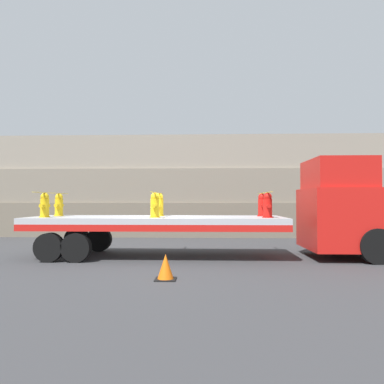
{
  "coord_description": "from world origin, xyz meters",
  "views": [
    {
      "loc": [
        1.61,
        -12.11,
        1.8
      ],
      "look_at": [
        1.13,
        0.0,
        2.1
      ],
      "focal_mm": 35.0,
      "sensor_mm": 36.0,
      "label": 1
    }
  ],
  "objects_px": {
    "fire_hydrant_yellow_far_0": "(59,205)",
    "traffic_cone": "(166,267)",
    "fire_hydrant_yellow_near_1": "(155,206)",
    "fire_hydrant_red_far_2": "(262,205)",
    "fire_hydrant_yellow_far_1": "(159,205)",
    "flatbed_trailer": "(143,224)",
    "truck_cab": "(347,209)",
    "fire_hydrant_yellow_near_0": "(45,206)",
    "fire_hydrant_red_near_2": "(268,206)"
  },
  "relations": [
    {
      "from": "fire_hydrant_yellow_near_0",
      "to": "fire_hydrant_red_near_2",
      "type": "relative_size",
      "value": 1.0
    },
    {
      "from": "flatbed_trailer",
      "to": "fire_hydrant_yellow_near_0",
      "type": "relative_size",
      "value": 10.59
    },
    {
      "from": "truck_cab",
      "to": "flatbed_trailer",
      "type": "relative_size",
      "value": 0.38
    },
    {
      "from": "fire_hydrant_red_far_2",
      "to": "traffic_cone",
      "type": "distance_m",
      "value": 5.16
    },
    {
      "from": "fire_hydrant_red_far_2",
      "to": "fire_hydrant_yellow_far_0",
      "type": "bearing_deg",
      "value": 180.0
    },
    {
      "from": "fire_hydrant_yellow_far_0",
      "to": "traffic_cone",
      "type": "xyz_separation_m",
      "value": [
        4.14,
        -4.11,
        -1.38
      ]
    },
    {
      "from": "fire_hydrant_red_near_2",
      "to": "fire_hydrant_yellow_far_0",
      "type": "bearing_deg",
      "value": 170.73
    },
    {
      "from": "fire_hydrant_red_far_2",
      "to": "traffic_cone",
      "type": "height_order",
      "value": "fire_hydrant_red_far_2"
    },
    {
      "from": "truck_cab",
      "to": "fire_hydrant_yellow_near_1",
      "type": "height_order",
      "value": "truck_cab"
    },
    {
      "from": "fire_hydrant_yellow_near_1",
      "to": "fire_hydrant_yellow_near_0",
      "type": "bearing_deg",
      "value": 180.0
    },
    {
      "from": "fire_hydrant_yellow_near_1",
      "to": "fire_hydrant_red_far_2",
      "type": "bearing_deg",
      "value": 18.07
    },
    {
      "from": "flatbed_trailer",
      "to": "fire_hydrant_yellow_near_1",
      "type": "relative_size",
      "value": 10.59
    },
    {
      "from": "fire_hydrant_yellow_near_1",
      "to": "fire_hydrant_red_far_2",
      "type": "height_order",
      "value": "same"
    },
    {
      "from": "flatbed_trailer",
      "to": "fire_hydrant_yellow_far_1",
      "type": "distance_m",
      "value": 0.96
    },
    {
      "from": "fire_hydrant_yellow_near_1",
      "to": "fire_hydrant_red_far_2",
      "type": "distance_m",
      "value": 3.66
    },
    {
      "from": "flatbed_trailer",
      "to": "fire_hydrant_yellow_far_1",
      "type": "height_order",
      "value": "fire_hydrant_yellow_far_1"
    },
    {
      "from": "fire_hydrant_yellow_far_1",
      "to": "traffic_cone",
      "type": "distance_m",
      "value": 4.38
    },
    {
      "from": "truck_cab",
      "to": "traffic_cone",
      "type": "xyz_separation_m",
      "value": [
        -5.42,
        -3.54,
        -1.27
      ]
    },
    {
      "from": "flatbed_trailer",
      "to": "fire_hydrant_yellow_far_0",
      "type": "bearing_deg",
      "value": 169.31
    },
    {
      "from": "traffic_cone",
      "to": "fire_hydrant_yellow_near_1",
      "type": "bearing_deg",
      "value": 102.6
    },
    {
      "from": "flatbed_trailer",
      "to": "fire_hydrant_yellow_near_1",
      "type": "height_order",
      "value": "fire_hydrant_yellow_near_1"
    },
    {
      "from": "fire_hydrant_yellow_far_0",
      "to": "fire_hydrant_yellow_near_1",
      "type": "distance_m",
      "value": 3.66
    },
    {
      "from": "fire_hydrant_yellow_near_0",
      "to": "fire_hydrant_yellow_far_1",
      "type": "xyz_separation_m",
      "value": [
        3.48,
        1.13,
        0.0
      ]
    },
    {
      "from": "traffic_cone",
      "to": "fire_hydrant_yellow_far_1",
      "type": "bearing_deg",
      "value": 99.19
    },
    {
      "from": "fire_hydrant_yellow_far_0",
      "to": "traffic_cone",
      "type": "height_order",
      "value": "fire_hydrant_yellow_far_0"
    },
    {
      "from": "truck_cab",
      "to": "traffic_cone",
      "type": "bearing_deg",
      "value": -146.87
    },
    {
      "from": "flatbed_trailer",
      "to": "fire_hydrant_yellow_near_0",
      "type": "xyz_separation_m",
      "value": [
        -3.0,
        -0.57,
        0.61
      ]
    },
    {
      "from": "fire_hydrant_red_far_2",
      "to": "truck_cab",
      "type": "bearing_deg",
      "value": -12.26
    },
    {
      "from": "flatbed_trailer",
      "to": "fire_hydrant_yellow_near_0",
      "type": "bearing_deg",
      "value": -169.31
    },
    {
      "from": "fire_hydrant_yellow_far_1",
      "to": "fire_hydrant_yellow_far_0",
      "type": "bearing_deg",
      "value": 180.0
    },
    {
      "from": "fire_hydrant_red_far_2",
      "to": "traffic_cone",
      "type": "relative_size",
      "value": 1.31
    },
    {
      "from": "truck_cab",
      "to": "flatbed_trailer",
      "type": "bearing_deg",
      "value": 180.0
    },
    {
      "from": "flatbed_trailer",
      "to": "fire_hydrant_red_far_2",
      "type": "distance_m",
      "value": 4.03
    },
    {
      "from": "flatbed_trailer",
      "to": "fire_hydrant_red_far_2",
      "type": "height_order",
      "value": "fire_hydrant_red_far_2"
    },
    {
      "from": "fire_hydrant_yellow_near_1",
      "to": "fire_hydrant_red_far_2",
      "type": "relative_size",
      "value": 1.0
    },
    {
      "from": "fire_hydrant_yellow_far_1",
      "to": "fire_hydrant_red_near_2",
      "type": "bearing_deg",
      "value": -18.07
    },
    {
      "from": "truck_cab",
      "to": "fire_hydrant_yellow_near_0",
      "type": "bearing_deg",
      "value": -176.61
    },
    {
      "from": "flatbed_trailer",
      "to": "fire_hydrant_red_near_2",
      "type": "height_order",
      "value": "fire_hydrant_red_near_2"
    },
    {
      "from": "fire_hydrant_yellow_near_0",
      "to": "fire_hydrant_red_far_2",
      "type": "distance_m",
      "value": 7.04
    },
    {
      "from": "truck_cab",
      "to": "fire_hydrant_yellow_far_0",
      "type": "relative_size",
      "value": 4.07
    },
    {
      "from": "fire_hydrant_yellow_near_1",
      "to": "traffic_cone",
      "type": "bearing_deg",
      "value": -77.4
    },
    {
      "from": "flatbed_trailer",
      "to": "fire_hydrant_yellow_near_0",
      "type": "distance_m",
      "value": 3.12
    },
    {
      "from": "truck_cab",
      "to": "fire_hydrant_red_far_2",
      "type": "xyz_separation_m",
      "value": [
        -2.61,
        0.57,
        0.11
      ]
    },
    {
      "from": "fire_hydrant_yellow_near_0",
      "to": "flatbed_trailer",
      "type": "bearing_deg",
      "value": 10.69
    },
    {
      "from": "fire_hydrant_yellow_near_1",
      "to": "traffic_cone",
      "type": "xyz_separation_m",
      "value": [
        0.66,
        -2.97,
        -1.38
      ]
    },
    {
      "from": "truck_cab",
      "to": "fire_hydrant_red_far_2",
      "type": "height_order",
      "value": "truck_cab"
    },
    {
      "from": "fire_hydrant_yellow_near_1",
      "to": "fire_hydrant_yellow_far_1",
      "type": "height_order",
      "value": "same"
    },
    {
      "from": "truck_cab",
      "to": "fire_hydrant_yellow_near_1",
      "type": "distance_m",
      "value": 6.11
    },
    {
      "from": "fire_hydrant_yellow_near_0",
      "to": "fire_hydrant_red_far_2",
      "type": "bearing_deg",
      "value": 9.27
    },
    {
      "from": "fire_hydrant_yellow_far_1",
      "to": "traffic_cone",
      "type": "bearing_deg",
      "value": -80.81
    }
  ]
}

